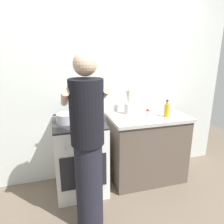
% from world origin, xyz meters
% --- Properties ---
extents(ground, '(6.00, 6.00, 0.00)m').
position_xyz_m(ground, '(0.00, 0.00, 0.00)').
color(ground, '#6B5B4C').
extents(back_wall, '(3.20, 0.10, 2.50)m').
position_xyz_m(back_wall, '(0.20, 0.50, 1.25)').
color(back_wall, silver).
rests_on(back_wall, ground).
extents(countertop, '(1.00, 0.60, 0.90)m').
position_xyz_m(countertop, '(0.55, 0.15, 0.45)').
color(countertop, brown).
rests_on(countertop, ground).
extents(stove_range, '(0.60, 0.62, 0.90)m').
position_xyz_m(stove_range, '(-0.35, 0.15, 0.45)').
color(stove_range, white).
rests_on(stove_range, ground).
extents(pot, '(0.28, 0.22, 0.11)m').
position_xyz_m(pot, '(-0.49, 0.17, 0.96)').
color(pot, '#B2B2B7').
rests_on(pot, stove_range).
extents(mixing_bowl, '(0.27, 0.27, 0.07)m').
position_xyz_m(mixing_bowl, '(-0.21, 0.16, 0.94)').
color(mixing_bowl, '#B7B7BC').
rests_on(mixing_bowl, stove_range).
extents(utensil_crock, '(0.10, 0.10, 0.33)m').
position_xyz_m(utensil_crock, '(0.32, 0.30, 1.01)').
color(utensil_crock, silver).
rests_on(utensil_crock, countertop).
extents(spice_bottle, '(0.04, 0.04, 0.08)m').
position_xyz_m(spice_bottle, '(0.54, 0.16, 0.94)').
color(spice_bottle, silver).
rests_on(spice_bottle, countertop).
extents(oil_bottle, '(0.06, 0.06, 0.22)m').
position_xyz_m(oil_bottle, '(0.75, 0.06, 0.99)').
color(oil_bottle, gold).
rests_on(oil_bottle, countertop).
extents(person, '(0.41, 0.50, 1.70)m').
position_xyz_m(person, '(-0.34, -0.45, 0.86)').
color(person, black).
rests_on(person, ground).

